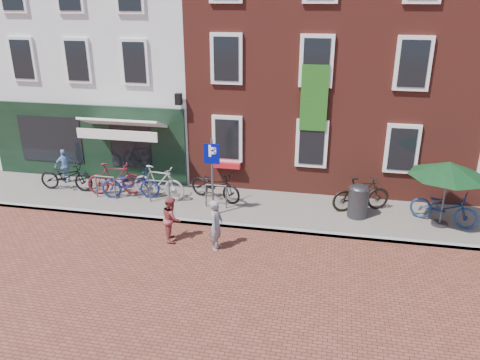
% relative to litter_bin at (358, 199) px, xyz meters
% --- Properties ---
extents(ground, '(80.00, 80.00, 0.00)m').
position_rel_litter_bin_xyz_m(ground, '(-5.15, -1.42, -0.71)').
color(ground, brown).
extents(sidewalk, '(24.00, 3.00, 0.10)m').
position_rel_litter_bin_xyz_m(sidewalk, '(-4.15, 0.08, -0.66)').
color(sidewalk, slate).
rests_on(sidewalk, ground).
extents(building_stucco, '(8.00, 8.00, 9.00)m').
position_rel_litter_bin_xyz_m(building_stucco, '(-10.15, 5.58, 3.79)').
color(building_stucco, silver).
rests_on(building_stucco, ground).
extents(building_brick_mid, '(6.00, 8.00, 10.00)m').
position_rel_litter_bin_xyz_m(building_brick_mid, '(-3.15, 5.58, 4.29)').
color(building_brick_mid, maroon).
rests_on(building_brick_mid, ground).
extents(building_brick_right, '(6.00, 8.00, 10.00)m').
position_rel_litter_bin_xyz_m(building_brick_right, '(2.85, 5.58, 4.29)').
color(building_brick_right, maroon).
rests_on(building_brick_right, ground).
extents(litter_bin, '(0.64, 0.64, 1.18)m').
position_rel_litter_bin_xyz_m(litter_bin, '(0.00, 0.00, 0.00)').
color(litter_bin, '#363538').
rests_on(litter_bin, sidewalk).
extents(parking_sign, '(0.50, 0.08, 2.58)m').
position_rel_litter_bin_xyz_m(parking_sign, '(-4.61, -0.81, 1.09)').
color(parking_sign, '#4C4C4F').
rests_on(parking_sign, sidewalk).
extents(parasol, '(2.34, 2.34, 2.19)m').
position_rel_litter_bin_xyz_m(parasol, '(2.52, -0.12, 1.34)').
color(parasol, '#4C4C4F').
rests_on(parasol, sidewalk).
extents(woman, '(0.40, 0.57, 1.49)m').
position_rel_litter_bin_xyz_m(woman, '(-4.01, -2.74, 0.04)').
color(woman, gray).
rests_on(woman, ground).
extents(boy, '(0.72, 0.81, 1.37)m').
position_rel_litter_bin_xyz_m(boy, '(-5.42, -2.49, -0.02)').
color(boy, '#983D3D').
rests_on(boy, ground).
extents(cafe_person, '(0.79, 0.75, 1.31)m').
position_rel_litter_bin_xyz_m(cafe_person, '(-10.84, 0.89, 0.05)').
color(cafe_person, '#789DCC').
rests_on(cafe_person, sidewalk).
extents(bicycle_0, '(2.05, 0.76, 1.07)m').
position_rel_litter_bin_xyz_m(bicycle_0, '(-10.39, 0.18, -0.07)').
color(bicycle_0, black).
rests_on(bicycle_0, sidewalk).
extents(bicycle_1, '(2.05, 1.01, 1.19)m').
position_rel_litter_bin_xyz_m(bicycle_1, '(-8.47, 0.17, -0.01)').
color(bicycle_1, maroon).
rests_on(bicycle_1, sidewalk).
extents(bicycle_2, '(2.14, 1.10, 1.07)m').
position_rel_litter_bin_xyz_m(bicycle_2, '(-7.80, -0.02, -0.07)').
color(bicycle_2, navy).
rests_on(bicycle_2, sidewalk).
extents(bicycle_3, '(2.04, 0.84, 1.19)m').
position_rel_litter_bin_xyz_m(bicycle_3, '(-6.82, 0.15, -0.01)').
color(bicycle_3, '#99989A').
rests_on(bicycle_3, sidewalk).
extents(bicycle_4, '(2.16, 1.39, 1.07)m').
position_rel_litter_bin_xyz_m(bicycle_4, '(-4.84, 0.42, -0.07)').
color(bicycle_4, black).
rests_on(bicycle_4, sidewalk).
extents(bicycle_5, '(2.04, 1.24, 1.19)m').
position_rel_litter_bin_xyz_m(bicycle_5, '(0.11, 0.49, -0.01)').
color(bicycle_5, black).
rests_on(bicycle_5, sidewalk).
extents(bicycle_6, '(2.15, 1.44, 1.07)m').
position_rel_litter_bin_xyz_m(bicycle_6, '(2.60, 0.04, -0.07)').
color(bicycle_6, navy).
rests_on(bicycle_6, sidewalk).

